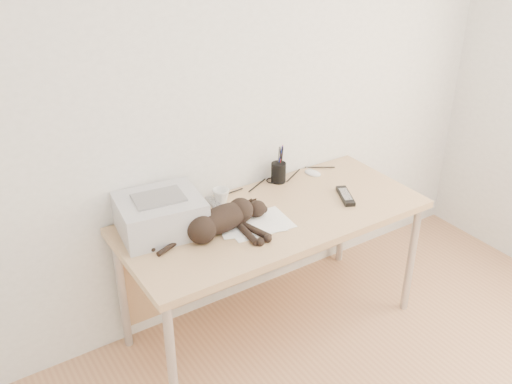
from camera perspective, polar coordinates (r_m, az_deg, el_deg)
wall_back at (r=2.98m, az=-2.00°, el=10.10°), size 3.50×0.00×3.50m
desk at (r=3.06m, az=0.86°, el=-3.68°), size 1.60×0.70×0.74m
printer at (r=2.79m, az=-9.56°, el=-2.22°), size 0.43×0.38×0.19m
papers at (r=2.85m, az=-0.17°, el=-3.16°), size 0.39×0.32×0.01m
cat at (r=2.76m, az=-3.57°, el=-2.97°), size 0.63×0.30×0.14m
mug at (r=3.02m, az=-3.52°, el=-0.43°), size 0.11×0.11×0.08m
pen_cup at (r=3.23m, az=2.26°, el=2.01°), size 0.08×0.08×0.22m
remote_grey at (r=3.01m, az=-4.12°, el=-1.24°), size 0.06×0.17×0.02m
remote_black at (r=3.12m, az=8.93°, el=-0.40°), size 0.14×0.21×0.02m
mouse at (r=3.35m, az=5.70°, el=2.07°), size 0.09×0.12×0.04m
cable_tangle at (r=3.16m, az=-1.36°, el=0.27°), size 1.36×0.07×0.01m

